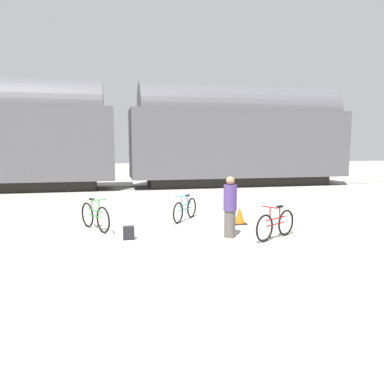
% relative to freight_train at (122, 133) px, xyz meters
% --- Properties ---
extents(ground_plane, '(80.00, 80.00, 0.00)m').
position_rel_freight_train_xyz_m(ground_plane, '(-0.00, -11.73, -3.06)').
color(ground_plane, '#A8A399').
extents(freight_train, '(26.20, 3.07, 5.80)m').
position_rel_freight_train_xyz_m(freight_train, '(0.00, 0.00, 0.00)').
color(freight_train, black).
rests_on(freight_train, ground_plane).
extents(rail_near, '(38.20, 0.07, 0.01)m').
position_rel_freight_train_xyz_m(rail_near, '(-0.00, -0.72, -3.05)').
color(rail_near, '#4C4238').
rests_on(rail_near, ground_plane).
extents(rail_far, '(38.20, 0.07, 0.01)m').
position_rel_freight_train_xyz_m(rail_far, '(-0.00, 0.72, -3.05)').
color(rail_far, '#4C4238').
rests_on(rail_far, ground_plane).
extents(bicycle_teal, '(1.04, 1.38, 0.82)m').
position_rel_freight_train_xyz_m(bicycle_teal, '(1.60, -9.54, -2.70)').
color(bicycle_teal, black).
rests_on(bicycle_teal, ground_plane).
extents(bicycle_green, '(0.85, 1.53, 0.91)m').
position_rel_freight_train_xyz_m(bicycle_green, '(-1.16, -10.33, -2.67)').
color(bicycle_green, black).
rests_on(bicycle_green, ground_plane).
extents(bicycle_maroon, '(1.44, 0.90, 0.87)m').
position_rel_freight_train_xyz_m(bicycle_maroon, '(3.40, -12.35, -2.69)').
color(bicycle_maroon, black).
rests_on(bicycle_maroon, ground_plane).
extents(person_in_purple, '(0.34, 0.34, 1.59)m').
position_rel_freight_train_xyz_m(person_in_purple, '(2.31, -11.93, -2.26)').
color(person_in_purple, '#514C47').
rests_on(person_in_purple, ground_plane).
extents(backpack, '(0.28, 0.20, 0.34)m').
position_rel_freight_train_xyz_m(backpack, '(-0.29, -11.60, -2.89)').
color(backpack, black).
rests_on(backpack, ground_plane).
extents(traffic_cone, '(0.40, 0.40, 0.55)m').
position_rel_freight_train_xyz_m(traffic_cone, '(3.11, -10.42, -2.80)').
color(traffic_cone, black).
rests_on(traffic_cone, ground_plane).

